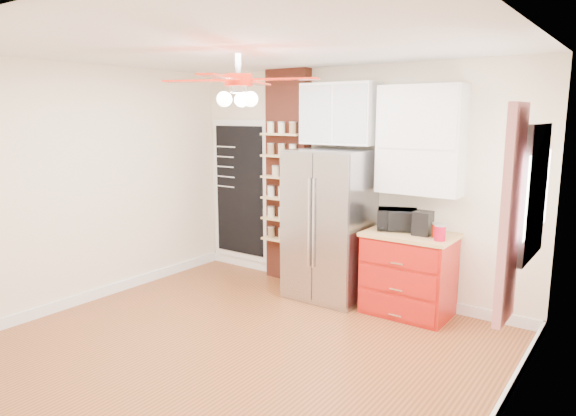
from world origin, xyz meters
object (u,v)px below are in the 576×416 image
Objects in this scene: coffee_maker at (423,223)px; pantry_jar_oats at (276,171)px; red_cabinet at (409,273)px; fridge at (330,225)px; canister_left at (440,233)px; ceiling_fan at (238,81)px; toaster_oven at (397,220)px.

coffee_maker is 2.01× the size of pantry_jar_oats.
coffee_maker reaches higher than red_cabinet.
fridge is at bearing -179.74° from coffee_maker.
ceiling_fan is at bearing -130.17° from canister_left.
fridge is 1.06m from pantry_jar_oats.
fridge reaches higher than toaster_oven.
fridge is at bearing 164.38° from toaster_oven.
red_cabinet is 2.11m from pantry_jar_oats.
fridge is 7.05× the size of coffee_maker.
ceiling_fan is at bearing -118.71° from red_cabinet.
canister_left is at bearing -22.33° from red_cabinet.
coffee_maker reaches higher than toaster_oven.
coffee_maker is (1.10, 0.05, 0.15)m from fridge.
canister_left is at bearing -4.35° from fridge.
canister_left reaches higher than red_cabinet.
canister_left is (0.24, -0.15, -0.05)m from coffee_maker.
toaster_oven reaches higher than red_cabinet.
ceiling_fan is 2.42m from coffee_maker.
toaster_oven is at bearing 66.79° from ceiling_fan.
pantry_jar_oats is (-1.69, 0.04, 0.42)m from toaster_oven.
red_cabinet is 0.67× the size of ceiling_fan.
pantry_jar_oats reaches higher than red_cabinet.
toaster_oven is 0.59m from canister_left.
fridge is at bearing -177.05° from red_cabinet.
fridge is 1.06m from red_cabinet.
coffee_maker is at bearing -1.66° from red_cabinet.
ceiling_fan reaches higher than red_cabinet.
canister_left is (1.29, 1.53, -1.45)m from ceiling_fan.
red_cabinet is at bearing 157.67° from canister_left.
red_cabinet is 0.59m from coffee_maker.
fridge is 1.25× the size of ceiling_fan.
red_cabinet is at bearing -39.68° from toaster_oven.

